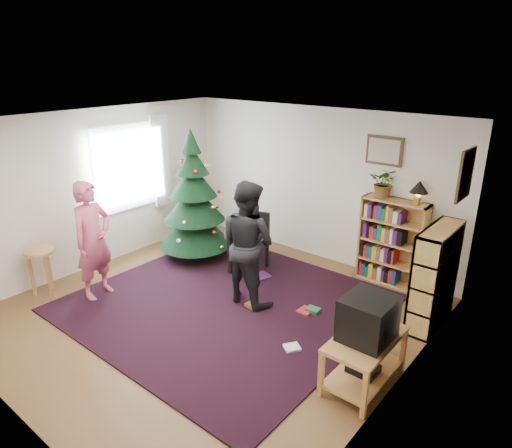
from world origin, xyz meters
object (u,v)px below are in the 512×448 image
Objects in this scene: bookshelf_right at (435,276)px; potted_plant at (385,183)px; picture_back at (384,151)px; stool at (41,260)px; armchair at (253,240)px; bookshelf_back at (392,241)px; table_lamp at (419,188)px; crt_tv at (368,318)px; person_by_chair at (247,243)px; picture_right at (466,174)px; person_standing at (93,240)px; tv_stand at (364,356)px; christmas_tree at (194,206)px.

potted_plant is at bearing 56.04° from bookshelf_right.
picture_back is 5.12m from stool.
armchair is (-1.56, -1.09, -1.45)m from picture_back.
picture_back is 0.42× the size of bookshelf_back.
bookshelf_back is 3.88× the size of table_lamp.
crt_tv is 0.30× the size of person_by_chair.
picture_back is 0.92× the size of picture_right.
crt_tv is 2.13m from person_by_chair.
potted_plant is 0.50m from table_lamp.
bookshelf_back is 1.39× the size of armchair.
stool is at bearing 117.45° from person_standing.
potted_plant is (1.09, 1.77, 0.66)m from person_by_chair.
stool is (-4.42, -1.15, 0.20)m from tv_stand.
bookshelf_back is 0.88m from potted_plant.
person_standing is at bearing -169.88° from crt_tv.
picture_back is at bearing 129.50° from potted_plant.
picture_right is 5.67m from stool.
picture_right reaches higher than tv_stand.
christmas_tree reaches higher than stool.
person_by_chair is 2.47m from table_lamp.
tv_stand is 1.40× the size of stool.
person_by_chair is at bearing -64.42° from person_standing.
person_by_chair is at bearing -121.76° from potted_plant.
picture_right reaches higher than stool.
person_by_chair is at bearing -19.30° from christmas_tree.
person_standing is 2.13m from person_by_chair.
picture_back is 1.95m from bookshelf_right.
bookshelf_right is 2.91× the size of potted_plant.
picture_back reaches higher than tv_stand.
christmas_tree is 1.67× the size of bookshelf_right.
stool is (-4.54, -2.75, -0.13)m from bookshelf_right.
picture_back is at bearing 16.95° from armchair.
armchair is at bearing 13.07° from christmas_tree.
armchair is 2.79× the size of table_lamp.
bookshelf_right reaches higher than tv_stand.
bookshelf_back is 2.91× the size of potted_plant.
christmas_tree is at bearing -13.19° from person_standing.
armchair is 1.36× the size of stool.
person_standing is 0.97× the size of person_by_chair.
tv_stand is 3.89m from person_standing.
christmas_tree is 3.84m from bookshelf_right.
stool is at bearing -165.40° from crt_tv.
armchair is at bearing -150.43° from potted_plant.
tv_stand is 2.15× the size of potted_plant.
stool reaches higher than tv_stand.
armchair is (-2.89, -0.36, -1.45)m from picture_right.
picture_back is 0.25× the size of christmas_tree.
person_standing is at bearing 36.52° from person_by_chair.
picture_right is at bearing -28.69° from picture_back.
picture_right is at bearing -39.58° from table_lamp.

